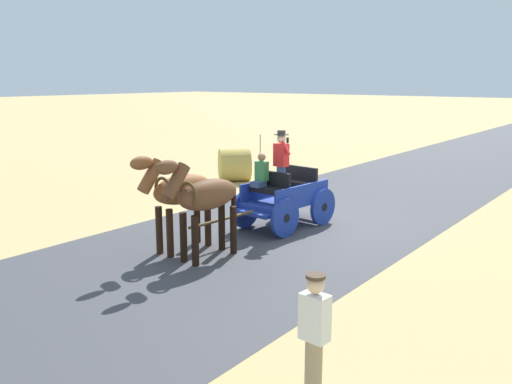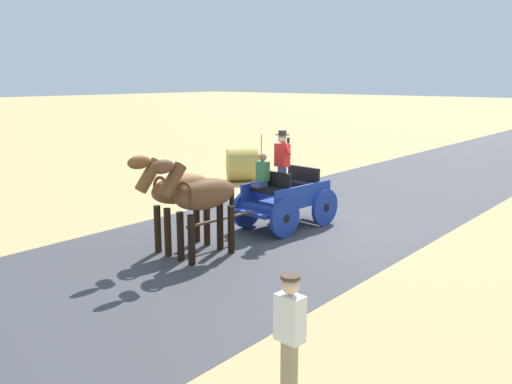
{
  "view_description": "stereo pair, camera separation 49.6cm",
  "coord_description": "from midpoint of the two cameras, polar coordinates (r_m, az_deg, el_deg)",
  "views": [
    {
      "loc": [
        -7.55,
        11.59,
        3.75
      ],
      "look_at": [
        0.12,
        1.67,
        1.1
      ],
      "focal_mm": 38.01,
      "sensor_mm": 36.0,
      "label": 1
    },
    {
      "loc": [
        -7.93,
        11.28,
        3.75
      ],
      "look_at": [
        0.12,
        1.67,
        1.1
      ],
      "focal_mm": 38.01,
      "sensor_mm": 36.0,
      "label": 2
    }
  ],
  "objects": [
    {
      "name": "ground_plane",
      "position": [
        14.31,
        3.47,
        -3.28
      ],
      "size": [
        200.0,
        200.0,
        0.0
      ],
      "primitive_type": "plane",
      "color": "tan"
    },
    {
      "name": "horse_off_side",
      "position": [
        11.87,
        -9.29,
        -0.01
      ],
      "size": [
        0.68,
        2.14,
        2.21
      ],
      "color": "brown",
      "rests_on": "ground"
    },
    {
      "name": "hay_bale",
      "position": [
        20.03,
        -2.99,
        2.86
      ],
      "size": [
        1.63,
        1.62,
        1.2
      ],
      "primitive_type": "cylinder",
      "rotation": [
        0.0,
        1.57,
        0.84
      ],
      "color": "gold",
      "rests_on": "ground"
    },
    {
      "name": "road_surface",
      "position": [
        14.31,
        3.47,
        -3.27
      ],
      "size": [
        6.64,
        160.0,
        0.01
      ],
      "primitive_type": "cube",
      "color": "#424247",
      "rests_on": "ground"
    },
    {
      "name": "pedestrian_walking",
      "position": [
        6.28,
        3.81,
        -15.21
      ],
      "size": [
        0.34,
        0.23,
        1.65
      ],
      "color": "#998466",
      "rests_on": "ground"
    },
    {
      "name": "horse_near_side",
      "position": [
        11.26,
        -6.72,
        -0.59
      ],
      "size": [
        0.69,
        2.14,
        2.21
      ],
      "color": "brown",
      "rests_on": "ground"
    },
    {
      "name": "horse_drawn_carriage",
      "position": [
        13.75,
        1.8,
        -0.4
      ],
      "size": [
        1.6,
        4.52,
        2.5
      ],
      "color": "#1E3899",
      "rests_on": "ground"
    }
  ]
}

